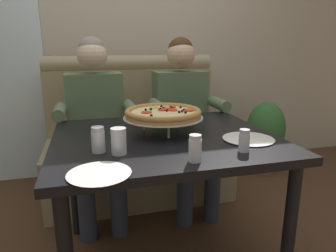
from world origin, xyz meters
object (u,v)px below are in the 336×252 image
dining_table (165,152)px  diner_right (184,113)px  shaker_parmesan (244,142)px  potted_plant (265,134)px  patio_chair (1,115)px  plate_near_right (248,138)px  drinking_glass (119,143)px  diner_left (96,118)px  shaker_pepper_flakes (98,141)px  pizza (163,114)px  shaker_oregano (195,150)px  booth_bench (137,145)px  plate_near_left (99,172)px

dining_table → diner_right: diner_right is taller
shaker_parmesan → potted_plant: size_ratio=0.14×
patio_chair → potted_plant: bearing=-20.5°
plate_near_right → drinking_glass: drinking_glass is taller
potted_plant → drinking_glass: bearing=-141.4°
potted_plant → patio_chair: bearing=159.5°
plate_near_right → diner_left: bearing=129.7°
dining_table → diner_left: diner_left is taller
patio_chair → shaker_pepper_flakes: bearing=-66.7°
pizza → potted_plant: size_ratio=0.61×
diner_left → pizza: size_ratio=2.97×
shaker_parmesan → drinking_glass: bearing=168.4°
diner_left → drinking_glass: bearing=-85.8°
pizza → patio_chair: (-1.25, 1.85, -0.33)m
dining_table → shaker_oregano: (0.03, -0.38, 0.14)m
booth_bench → diner_right: 0.52m
diner_left → shaker_parmesan: (0.60, -1.01, 0.09)m
booth_bench → shaker_parmesan: size_ratio=14.33×
patio_chair → shaker_oregano: bearing=-61.1°
patio_chair → potted_plant: 2.67m
diner_right → pizza: 0.70m
diner_right → shaker_oregano: diner_right is taller
plate_near_left → potted_plant: 2.17m
diner_left → plate_near_right: size_ratio=4.98×
shaker_oregano → plate_near_left: 0.38m
shaker_pepper_flakes → patio_chair: 2.29m
booth_bench → drinking_glass: (-0.26, -1.17, 0.41)m
shaker_oregano → plate_near_right: size_ratio=0.44×
shaker_parmesan → drinking_glass: 0.55m
patio_chair → pizza: bearing=-55.9°
diner_left → pizza: bearing=-61.2°
diner_left → shaker_oregano: 1.13m
diner_right → shaker_parmesan: size_ratio=12.62×
booth_bench → dining_table: size_ratio=1.28×
shaker_oregano → shaker_parmesan: bearing=13.0°
patio_chair → drinking_glass: bearing=-65.3°
dining_table → plate_near_right: bearing=-24.4°
shaker_pepper_flakes → shaker_oregano: size_ratio=1.02×
shaker_parmesan → booth_bench: bearing=102.2°
booth_bench → shaker_oregano: (0.03, -1.33, 0.40)m
shaker_parmesan → plate_near_left: bearing=-171.8°
diner_right → potted_plant: 1.03m
shaker_oregano → plate_near_right: bearing=30.2°
shaker_oregano → shaker_pepper_flakes: bearing=149.8°
shaker_parmesan → shaker_pepper_flakes: bearing=165.7°
diner_right → shaker_pepper_flakes: size_ratio=11.13×
diner_right → shaker_oregano: 1.11m
pizza → plate_near_left: size_ratio=1.83×
plate_near_right → shaker_pepper_flakes: bearing=179.5°
dining_table → plate_near_right: (0.39, -0.17, 0.10)m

